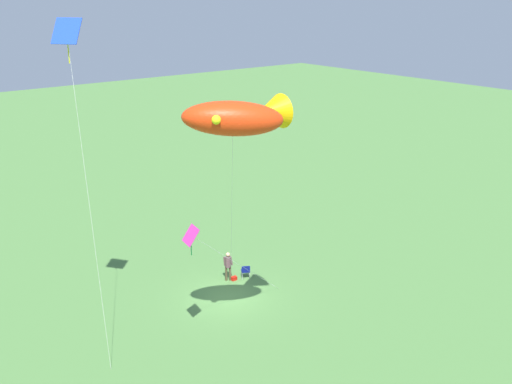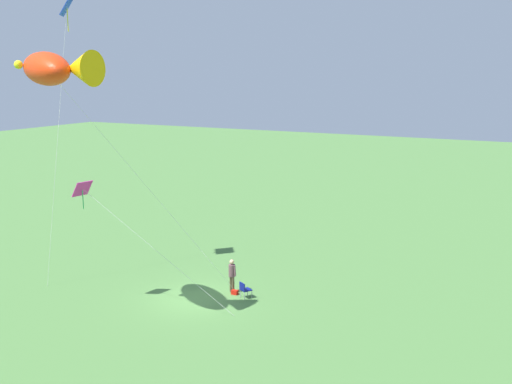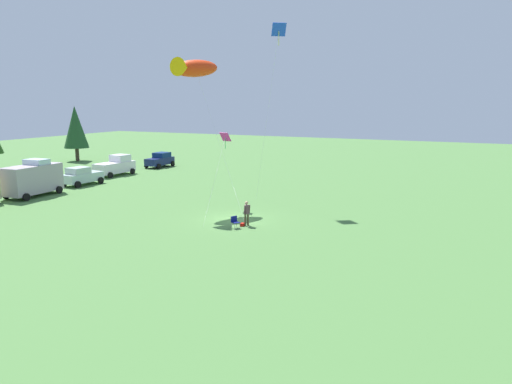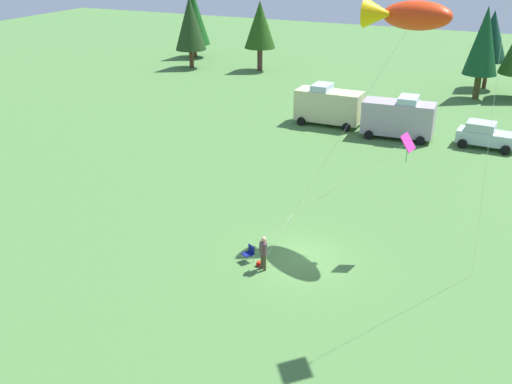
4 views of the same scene
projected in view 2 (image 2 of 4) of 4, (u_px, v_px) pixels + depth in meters
ground_plane at (195, 299)px, 29.70m from camera, size 160.00×160.00×0.00m
person_kite_flyer at (232, 273)px, 30.35m from camera, size 0.53×0.47×1.74m
folding_chair at (244, 289)px, 29.66m from camera, size 0.66×0.66×0.82m
backpack_on_grass at (235, 292)px, 30.24m from camera, size 0.32×0.22×0.22m
kite_large_fish at (54, 69)px, 24.21m from camera, size 7.09×8.73×11.98m
kite_diamond_rainbow at (86, 193)px, 27.80m from camera, size 7.26×2.52×6.08m
kite_diamond_blue at (66, 13)px, 30.47m from camera, size 1.18×2.91×14.84m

